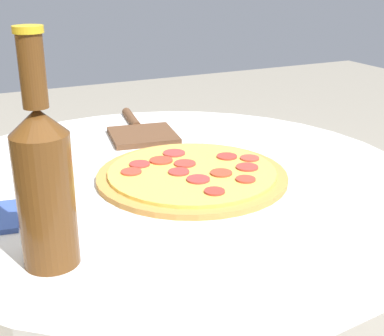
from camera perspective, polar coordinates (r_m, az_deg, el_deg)
name	(u,v)px	position (r m, az deg, el deg)	size (l,w,h in m)	color
table	(171,259)	(1.04, -2.23, -9.69)	(0.91, 0.91, 0.69)	silver
pizza	(192,174)	(0.95, 0.02, -0.67)	(0.34, 0.34, 0.02)	#B77F3D
beer_bottle	(44,181)	(0.67, -15.50, -1.32)	(0.07, 0.07, 0.30)	#563314
pizza_paddle	(140,131)	(1.21, -5.55, 3.90)	(0.29, 0.16, 0.02)	brown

